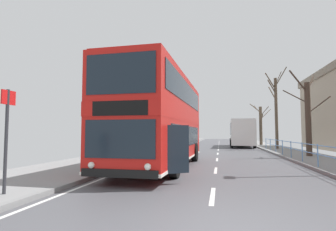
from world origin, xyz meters
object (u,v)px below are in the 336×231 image
(bus_stop_sign_near, at_px, (7,129))
(bare_tree_far_00, at_px, (276,109))
(double_decker_bus_main, at_px, (161,120))
(bare_tree_far_02, at_px, (308,116))
(background_bus_far_lane, at_px, (241,132))
(bare_tree_far_01, at_px, (261,124))

(bus_stop_sign_near, xyz_separation_m, bare_tree_far_00, (10.56, 21.47, 2.22))
(double_decker_bus_main, relative_size, bus_stop_sign_near, 3.97)
(double_decker_bus_main, relative_size, bare_tree_far_02, 1.84)
(background_bus_far_lane, bearing_deg, bare_tree_far_02, -77.00)
(background_bus_far_lane, height_order, bus_stop_sign_near, background_bus_far_lane)
(double_decker_bus_main, xyz_separation_m, bare_tree_far_01, (7.84, 22.89, 0.48))
(background_bus_far_lane, distance_m, bare_tree_far_00, 6.67)
(background_bus_far_lane, xyz_separation_m, bus_stop_sign_near, (-7.70, -27.06, 0.02))
(double_decker_bus_main, bearing_deg, bare_tree_far_01, 71.09)
(background_bus_far_lane, xyz_separation_m, bare_tree_far_00, (2.86, -5.59, 2.24))
(bare_tree_far_02, bearing_deg, double_decker_bus_main, -142.74)
(double_decker_bus_main, height_order, background_bus_far_lane, double_decker_bus_main)
(double_decker_bus_main, bearing_deg, bus_stop_sign_near, -109.92)
(bare_tree_far_01, xyz_separation_m, bare_tree_far_02, (0.63, -16.45, 0.02))
(bare_tree_far_01, bearing_deg, bare_tree_far_00, -88.05)
(double_decker_bus_main, distance_m, bare_tree_far_01, 24.20)
(double_decker_bus_main, distance_m, bus_stop_sign_near, 7.18)
(bus_stop_sign_near, xyz_separation_m, bare_tree_far_02, (10.91, 13.18, 1.02))
(bare_tree_far_00, bearing_deg, bare_tree_far_02, -87.59)
(double_decker_bus_main, height_order, bare_tree_far_02, bare_tree_far_02)
(bus_stop_sign_near, distance_m, bare_tree_far_01, 31.37)
(double_decker_bus_main, bearing_deg, bare_tree_far_00, 61.14)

